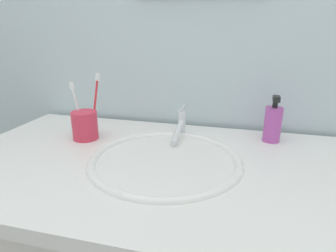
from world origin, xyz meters
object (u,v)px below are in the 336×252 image
toothbrush_cup (85,125)px  toothbrush_white (77,106)px  toothbrush_red (95,100)px  soap_dispenser (273,123)px  faucet (180,126)px

toothbrush_cup → toothbrush_white: (-0.03, 0.02, 0.06)m
toothbrush_cup → toothbrush_red: size_ratio=0.45×
toothbrush_red → soap_dispenser: (0.57, 0.08, -0.06)m
faucet → toothbrush_red: toothbrush_red is taller
faucet → soap_dispenser: (0.29, 0.03, 0.02)m
faucet → soap_dispenser: size_ratio=1.11×
toothbrush_red → toothbrush_white: toothbrush_red is taller
toothbrush_white → soap_dispenser: 0.63m
toothbrush_red → toothbrush_white: 0.06m
toothbrush_cup → soap_dispenser: 0.60m
faucet → toothbrush_white: toothbrush_white is taller
soap_dispenser → toothbrush_cup: bearing=-167.7°
toothbrush_white → soap_dispenser: (0.62, 0.11, -0.05)m
toothbrush_red → toothbrush_white: size_ratio=1.13×
toothbrush_white → soap_dispenser: size_ratio=1.18×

